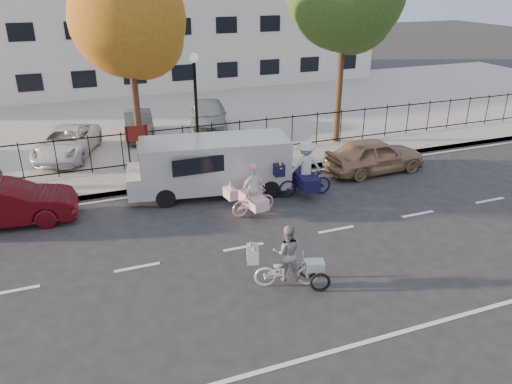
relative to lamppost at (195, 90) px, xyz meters
name	(u,v)px	position (x,y,z in m)	size (l,w,h in m)	color
ground	(244,247)	(-0.50, -6.80, -3.11)	(120.00, 120.00, 0.00)	#333334
road_markings	(244,247)	(-0.50, -6.80, -3.11)	(60.00, 9.52, 0.01)	silver
curb	(198,182)	(-0.50, -1.75, -3.04)	(60.00, 0.10, 0.15)	#A8A399
sidewalk	(191,172)	(-0.50, -0.70, -3.04)	(60.00, 2.20, 0.15)	#A8A399
parking_lot	(151,116)	(-0.50, 8.20, -3.04)	(60.00, 15.60, 0.15)	#A8A399
iron_fence	(183,144)	(-0.50, 0.40, -2.21)	(58.00, 0.06, 1.50)	black
building	(122,40)	(-0.50, 18.20, -0.11)	(34.00, 10.00, 6.00)	silver
lamppost	(195,90)	(0.00, 0.00, 0.00)	(0.36, 0.36, 4.33)	black
street_sign	(137,139)	(-2.35, 0.00, -1.70)	(0.85, 0.06, 1.80)	black
zebra_trike	(287,263)	(-0.14, -8.96, -2.47)	(1.94, 1.20, 1.67)	white
unicorn_bike	(253,196)	(0.49, -4.89, -2.47)	(1.76, 1.24, 1.75)	beige
bull_bike	(304,174)	(2.69, -4.13, -2.32)	(2.17, 1.50, 2.00)	black
white_van	(212,164)	(-0.22, -2.78, -2.02)	(5.80, 2.66, 1.97)	silver
red_sedan	(4,204)	(-6.87, -2.80, -2.42)	(1.46, 4.20, 1.38)	#52090F
gold_sedan	(374,155)	(6.27, -3.00, -2.43)	(1.60, 3.98, 1.36)	#A57F59
lot_car_b	(67,142)	(-4.87, 2.76, -2.37)	(1.97, 4.28, 1.19)	white
lot_car_c	(139,124)	(-1.68, 4.46, -2.37)	(1.25, 3.58, 1.18)	#4A4B51
lot_car_d	(208,115)	(1.67, 4.36, -2.23)	(1.74, 4.32, 1.47)	#95989C
tree_mid	(132,25)	(-1.99, 1.10, 2.34)	(4.24, 4.24, 7.78)	#442D1D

